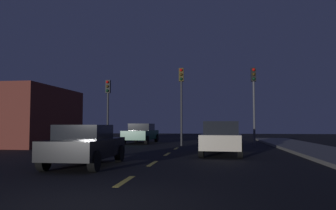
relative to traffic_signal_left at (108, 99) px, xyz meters
name	(u,v)px	position (x,y,z in m)	size (l,w,h in m)	color
ground_plane	(156,162)	(5.04, -9.45, -3.18)	(80.00, 80.00, 0.00)	black
lane_stripe_second	(125,181)	(5.04, -13.85, -3.17)	(0.16, 1.60, 0.01)	#EACC4C
lane_stripe_third	(153,163)	(5.04, -10.05, -3.17)	(0.16, 1.60, 0.01)	#EACC4C
lane_stripe_fourth	(167,154)	(5.04, -6.25, -3.17)	(0.16, 1.60, 0.01)	#EACC4C
lane_stripe_fifth	(176,148)	(5.04, -2.45, -3.17)	(0.16, 1.60, 0.01)	#EACC4C
traffic_signal_left	(108,99)	(0.00, 0.00, 0.00)	(0.32, 0.38, 4.50)	#2D2D30
traffic_signal_center	(181,91)	(5.12, 0.00, 0.46)	(0.32, 0.38, 5.22)	#2D2D30
traffic_signal_right	(254,91)	(9.87, 0.00, 0.41)	(0.32, 0.38, 5.14)	#4C4C51
car_stopped_ahead	(222,138)	(7.62, -6.19, -2.39)	(2.09, 4.44, 1.56)	beige
car_adjacent_lane	(85,145)	(2.92, -11.17, -2.45)	(1.84, 3.83, 1.40)	black
car_oncoming_far	(141,133)	(1.75, 2.78, -2.41)	(2.10, 4.46, 1.49)	#0F4C2D
storefront_left	(26,117)	(-5.50, -0.95, -1.22)	(5.07, 7.52, 3.90)	maroon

